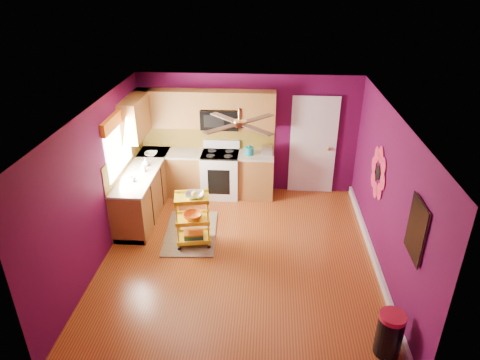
{
  "coord_description": "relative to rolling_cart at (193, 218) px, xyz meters",
  "views": [
    {
      "loc": [
        0.42,
        -5.83,
        4.36
      ],
      "look_at": [
        -0.02,
        0.4,
        1.24
      ],
      "focal_mm": 32.0,
      "sensor_mm": 36.0,
      "label": 1
    }
  ],
  "objects": [
    {
      "name": "ceiling_fan",
      "position": [
        0.81,
        -0.12,
        1.76
      ],
      "size": [
        1.01,
        1.01,
        0.26
      ],
      "color": "#BF8C3F",
      "rests_on": "ground"
    },
    {
      "name": "teal_kettle",
      "position": [
        0.86,
        1.85,
        0.49
      ],
      "size": [
        0.18,
        0.18,
        0.21
      ],
      "color": "#127E88",
      "rests_on": "lower_cabinets"
    },
    {
      "name": "soap_bottle_b",
      "position": [
        -1.09,
        1.15,
        0.49
      ],
      "size": [
        0.13,
        0.13,
        0.16
      ],
      "primitive_type": "imported",
      "color": "white",
      "rests_on": "lower_cabinets"
    },
    {
      "name": "room_envelope",
      "position": [
        0.84,
        -0.32,
        1.1
      ],
      "size": [
        4.54,
        5.04,
        2.52
      ],
      "color": "#4E0939",
      "rests_on": "ground"
    },
    {
      "name": "shag_rug",
      "position": [
        -0.12,
        0.31,
        -0.52
      ],
      "size": [
        1.0,
        1.53,
        0.02
      ],
      "primitive_type": "cube",
      "rotation": [
        0.0,
        0.0,
        0.07
      ],
      "color": "#301F10",
      "rests_on": "ground"
    },
    {
      "name": "counter_dish",
      "position": [
        -1.12,
        1.67,
        0.44
      ],
      "size": [
        0.25,
        0.25,
        0.06
      ],
      "primitive_type": "imported",
      "color": "white",
      "rests_on": "lower_cabinets"
    },
    {
      "name": "panel_door",
      "position": [
        2.16,
        2.15,
        0.49
      ],
      "size": [
        0.95,
        0.11,
        2.15
      ],
      "color": "white",
      "rests_on": "ground"
    },
    {
      "name": "toaster",
      "position": [
        1.21,
        1.87,
        0.5
      ],
      "size": [
        0.22,
        0.15,
        0.18
      ],
      "primitive_type": "cube",
      "color": "beige",
      "rests_on": "lower_cabinets"
    },
    {
      "name": "ground",
      "position": [
        0.81,
        -0.32,
        -0.53
      ],
      "size": [
        5.0,
        5.0,
        0.0
      ],
      "primitive_type": "plane",
      "color": "brown",
      "rests_on": "ground"
    },
    {
      "name": "electric_range",
      "position": [
        0.26,
        1.85,
        -0.05
      ],
      "size": [
        0.76,
        0.66,
        1.13
      ],
      "color": "white",
      "rests_on": "ground"
    },
    {
      "name": "lower_cabinets",
      "position": [
        -0.54,
        1.5,
        -0.1
      ],
      "size": [
        2.81,
        2.31,
        0.94
      ],
      "color": "brown",
      "rests_on": "ground"
    },
    {
      "name": "upper_cabinetry",
      "position": [
        -0.43,
        1.85,
        1.27
      ],
      "size": [
        2.8,
        2.3,
        1.26
      ],
      "color": "brown",
      "rests_on": "ground"
    },
    {
      "name": "right_wall_art",
      "position": [
        3.04,
        -0.66,
        0.91
      ],
      "size": [
        0.04,
        2.74,
        1.04
      ],
      "color": "black",
      "rests_on": "ground"
    },
    {
      "name": "left_window",
      "position": [
        -1.41,
        0.73,
        1.2
      ],
      "size": [
        0.08,
        1.35,
        1.08
      ],
      "color": "white",
      "rests_on": "ground"
    },
    {
      "name": "rolling_cart",
      "position": [
        0.0,
        0.0,
        0.0
      ],
      "size": [
        0.64,
        0.51,
        1.04
      ],
      "color": "yellow",
      "rests_on": "ground"
    },
    {
      "name": "counter_cup",
      "position": [
        -1.15,
        0.49,
        0.45
      ],
      "size": [
        0.12,
        0.12,
        0.09
      ],
      "primitive_type": "imported",
      "color": "white",
      "rests_on": "lower_cabinets"
    },
    {
      "name": "soap_bottle_a",
      "position": [
        -1.07,
        0.89,
        0.49
      ],
      "size": [
        0.08,
        0.08,
        0.17
      ],
      "primitive_type": "imported",
      "color": "#EA3F72",
      "rests_on": "lower_cabinets"
    },
    {
      "name": "trash_can",
      "position": [
        2.8,
        -2.17,
        -0.22
      ],
      "size": [
        0.33,
        0.36,
        0.62
      ],
      "color": "black",
      "rests_on": "ground"
    }
  ]
}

